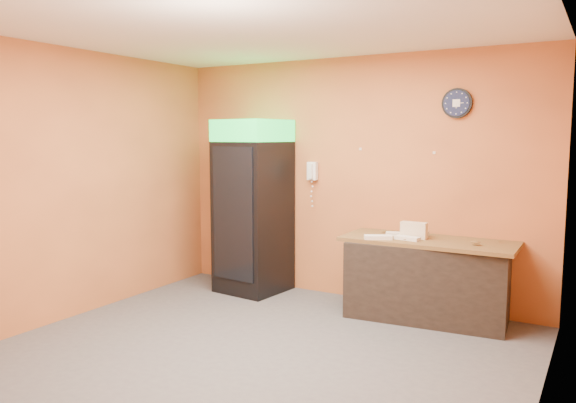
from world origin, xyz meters
The scene contains 15 objects.
floor centered at (0.00, 0.00, 0.00)m, with size 4.50×4.50×0.00m, color #47474C.
back_wall centered at (0.00, 2.00, 1.40)m, with size 4.50×0.02×2.80m, color #CF733A.
left_wall centered at (-2.25, 0.00, 1.40)m, with size 0.02×4.00×2.80m, color #CF733A.
right_wall centered at (2.25, 0.00, 1.40)m, with size 0.02×4.00×2.80m, color #CF733A.
ceiling centered at (0.00, 0.00, 2.80)m, with size 4.50×4.00×0.02m, color white.
beverage_cooler centered at (-1.15, 1.60, 1.02)m, with size 0.81×0.81×2.09m.
prep_counter centered at (1.01, 1.65, 0.40)m, with size 1.60×0.71×0.80m, color black.
wall_clock centered at (1.18, 1.97, 2.24)m, with size 0.31×0.06×0.31m.
wall_phone centered at (-0.50, 1.95, 1.48)m, with size 0.12×0.10×0.22m.
butcher_paper centered at (1.01, 1.65, 0.82)m, with size 1.76×0.71×0.04m, color brown.
sub_roll_stack centered at (0.86, 1.62, 0.92)m, with size 0.27×0.09×0.17m.
wrapped_sandwich_left centered at (0.56, 1.40, 0.86)m, with size 0.28×0.11×0.04m, color silver.
wrapped_sandwich_mid centered at (0.83, 1.51, 0.86)m, with size 0.26×0.10×0.04m, color silver.
wrapped_sandwich_right centered at (0.66, 1.70, 0.86)m, with size 0.25×0.10×0.04m, color silver.
kitchen_tool centered at (0.95, 1.79, 0.87)m, with size 0.06×0.06×0.06m, color silver.
Camera 1 is at (2.60, -4.02, 1.90)m, focal length 35.00 mm.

